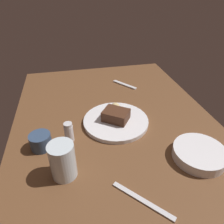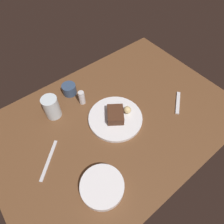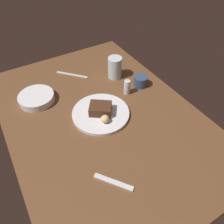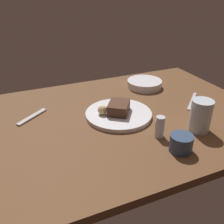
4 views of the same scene
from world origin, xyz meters
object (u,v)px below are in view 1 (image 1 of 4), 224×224
(butter_knife, at_px, (142,200))
(chocolate_cake_slice, at_px, (115,115))
(dessert_plate, at_px, (115,121))
(coffee_cup, at_px, (41,141))
(dessert_spoon, at_px, (125,85))
(side_bowl, at_px, (199,154))
(bread_roll, at_px, (115,107))
(salt_shaker, at_px, (69,132))
(water_glass, at_px, (63,161))

(butter_knife, bearing_deg, chocolate_cake_slice, -43.19)
(dessert_plate, height_order, coffee_cup, coffee_cup)
(dessert_spoon, distance_m, butter_knife, 0.70)
(dessert_spoon, bearing_deg, side_bowl, -27.60)
(side_bowl, xyz_separation_m, coffee_cup, (-0.16, -0.52, 0.01))
(bread_roll, distance_m, salt_shaker, 0.25)
(dessert_plate, bearing_deg, water_glass, -42.95)
(dessert_plate, xyz_separation_m, side_bowl, (0.25, 0.23, 0.01))
(chocolate_cake_slice, xyz_separation_m, butter_knife, (0.36, -0.01, -0.04))
(dessert_plate, height_order, bread_roll, bread_roll)
(bread_roll, height_order, side_bowl, bread_roll)
(butter_knife, bearing_deg, salt_shaker, -10.62)
(bread_roll, bearing_deg, side_bowl, 34.23)
(water_glass, xyz_separation_m, coffee_cup, (-0.14, -0.08, -0.03))
(dessert_plate, relative_size, side_bowl, 1.53)
(water_glass, height_order, dessert_spoon, water_glass)
(salt_shaker, distance_m, dessert_spoon, 0.51)
(water_glass, distance_m, side_bowl, 0.44)
(salt_shaker, distance_m, water_glass, 0.16)
(dessert_plate, bearing_deg, butter_knife, -1.24)
(dessert_plate, relative_size, dessert_spoon, 1.79)
(water_glass, relative_size, side_bowl, 0.68)
(bread_roll, relative_size, water_glass, 0.32)
(chocolate_cake_slice, relative_size, salt_shaker, 1.28)
(bread_roll, bearing_deg, butter_knife, -3.07)
(water_glass, bearing_deg, butter_knife, 55.93)
(chocolate_cake_slice, distance_m, bread_roll, 0.07)
(water_glass, bearing_deg, side_bowl, 86.75)
(dessert_spoon, bearing_deg, chocolate_cake_slice, -59.50)
(butter_knife, bearing_deg, dessert_spoon, -53.52)
(water_glass, bearing_deg, coffee_cup, -150.91)
(coffee_cup, distance_m, butter_knife, 0.40)
(dessert_plate, distance_m, side_bowl, 0.34)
(chocolate_cake_slice, distance_m, water_glass, 0.31)
(bread_roll, height_order, coffee_cup, coffee_cup)
(dessert_plate, height_order, side_bowl, side_bowl)
(salt_shaker, bearing_deg, side_bowl, 66.64)
(salt_shaker, bearing_deg, butter_knife, 31.72)
(butter_knife, bearing_deg, side_bowl, -106.89)
(coffee_cup, relative_size, butter_knife, 0.40)
(salt_shaker, bearing_deg, bread_roll, 123.25)
(salt_shaker, bearing_deg, dessert_spoon, 141.09)
(chocolate_cake_slice, bearing_deg, coffee_cup, -73.34)
(coffee_cup, bearing_deg, chocolate_cake_slice, 106.66)
(coffee_cup, bearing_deg, butter_knife, 45.46)
(dessert_plate, xyz_separation_m, butter_knife, (0.37, -0.01, -0.01))
(chocolate_cake_slice, bearing_deg, dessert_spoon, 158.10)
(water_glass, xyz_separation_m, butter_knife, (0.14, 0.20, -0.06))
(chocolate_cake_slice, height_order, bread_roll, chocolate_cake_slice)
(bread_roll, bearing_deg, chocolate_cake_slice, -15.00)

